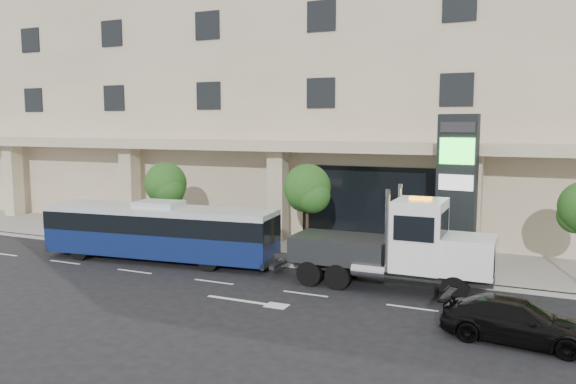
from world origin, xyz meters
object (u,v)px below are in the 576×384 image
city_bus (159,231)px  signage_pylon (456,191)px  tow_truck (399,248)px  black_sedan (517,321)px

city_bus → signage_pylon: bearing=9.9°
tow_truck → black_sedan: tow_truck is taller
city_bus → black_sedan: (15.57, -3.84, -0.80)m
tow_truck → black_sedan: size_ratio=2.01×
city_bus → tow_truck: (11.19, -0.00, 0.21)m
city_bus → black_sedan: city_bus is taller
black_sedan → signage_pylon: bearing=25.6°
city_bus → signage_pylon: 13.45m
tow_truck → black_sedan: 5.91m
city_bus → black_sedan: 16.05m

